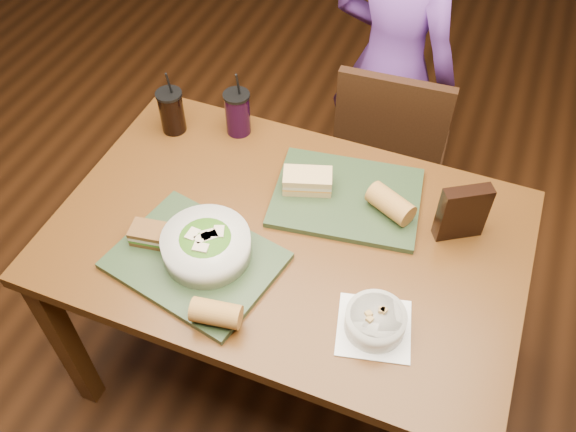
% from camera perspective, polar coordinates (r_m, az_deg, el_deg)
% --- Properties ---
extents(ground, '(6.00, 6.00, 0.00)m').
position_cam_1_polar(ground, '(2.33, 0.00, -13.38)').
color(ground, '#381C0B').
rests_on(ground, ground).
extents(dining_table, '(1.30, 0.85, 0.75)m').
position_cam_1_polar(dining_table, '(1.77, 0.00, -3.41)').
color(dining_table, '#502D10').
rests_on(dining_table, ground).
extents(chair_far, '(0.41, 0.41, 0.89)m').
position_cam_1_polar(chair_far, '(2.33, 9.54, 5.93)').
color(chair_far, black).
rests_on(chair_far, ground).
extents(diner, '(0.56, 0.43, 1.38)m').
position_cam_1_polar(diner, '(2.40, 9.65, 13.51)').
color(diner, '#643490').
rests_on(diner, ground).
extents(tray_near, '(0.48, 0.40, 0.02)m').
position_cam_1_polar(tray_near, '(1.65, -8.65, -4.15)').
color(tray_near, '#25361E').
rests_on(tray_near, dining_table).
extents(tray_far, '(0.46, 0.38, 0.02)m').
position_cam_1_polar(tray_far, '(1.78, 5.51, 1.76)').
color(tray_far, '#25361E').
rests_on(tray_far, dining_table).
extents(salad_bowl, '(0.23, 0.23, 0.08)m').
position_cam_1_polar(salad_bowl, '(1.61, -7.66, -2.66)').
color(salad_bowl, silver).
rests_on(salad_bowl, tray_near).
extents(soup_bowl, '(0.22, 0.22, 0.07)m').
position_cam_1_polar(soup_bowl, '(1.51, 8.17, -9.69)').
color(soup_bowl, white).
rests_on(soup_bowl, dining_table).
extents(sandwich_near, '(0.11, 0.08, 0.05)m').
position_cam_1_polar(sandwich_near, '(1.68, -12.83, -1.67)').
color(sandwich_near, '#593819').
rests_on(sandwich_near, tray_near).
extents(sandwich_far, '(0.16, 0.12, 0.06)m').
position_cam_1_polar(sandwich_far, '(1.77, 1.83, 3.30)').
color(sandwich_far, tan).
rests_on(sandwich_far, tray_far).
extents(baguette_near, '(0.13, 0.08, 0.06)m').
position_cam_1_polar(baguette_near, '(1.50, -6.75, -9.02)').
color(baguette_near, '#AD7533').
rests_on(baguette_near, tray_near).
extents(baguette_far, '(0.15, 0.12, 0.07)m').
position_cam_1_polar(baguette_far, '(1.72, 9.58, 1.14)').
color(baguette_far, '#AD7533').
rests_on(baguette_far, tray_far).
extents(cup_cola, '(0.08, 0.08, 0.23)m').
position_cam_1_polar(cup_cola, '(1.99, -10.83, 9.61)').
color(cup_cola, black).
rests_on(cup_cola, dining_table).
extents(cup_berry, '(0.08, 0.08, 0.23)m').
position_cam_1_polar(cup_berry, '(1.96, -4.74, 9.61)').
color(cup_berry, black).
rests_on(cup_berry, dining_table).
extents(chip_bag, '(0.13, 0.10, 0.17)m').
position_cam_1_polar(chip_bag, '(1.70, 16.01, 0.31)').
color(chip_bag, black).
rests_on(chip_bag, dining_table).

